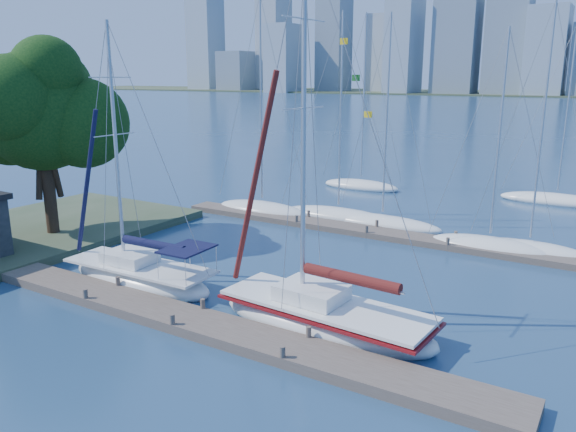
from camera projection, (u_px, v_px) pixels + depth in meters
The scene contains 14 objects.
ground at pixel (189, 325), 22.44m from camera, with size 700.00×700.00×0.00m, color navy.
near_dock at pixel (188, 320), 22.39m from camera, with size 26.00×2.00×0.40m, color brown.
far_dock at pixel (387, 234), 34.61m from camera, with size 30.00×1.80×0.36m, color brown.
shore at pixel (5, 239), 33.48m from camera, with size 12.00×22.00×0.50m, color #38472D.
tree at pixel (41, 108), 32.14m from camera, with size 9.21×8.38×11.86m.
sailboat_navy at pixel (139, 264), 26.65m from camera, with size 8.37×2.99×12.65m.
sailboat_maroon at pixel (325, 302), 21.83m from camera, with size 9.34×3.60×15.28m.
bg_boat_0 at pixel (262, 209), 40.64m from camera, with size 7.56×2.88×15.34m.
bg_boat_1 at pixel (338, 215), 38.99m from camera, with size 8.54×4.46×14.11m.
bg_boat_2 at pixel (382, 222), 37.09m from camera, with size 8.30×5.09×13.81m.
bg_boat_3 at pixel (489, 246), 31.96m from camera, with size 7.17×4.70×12.55m.
bg_boat_4 at pixel (529, 249), 31.39m from camera, with size 6.54×2.19×13.79m.
bg_boat_6 at pixel (361, 185), 49.59m from camera, with size 7.29×3.47×15.14m.
bg_boat_7 at pixel (557, 200), 43.69m from camera, with size 8.70×5.17×13.82m.
Camera 1 is at (14.22, -15.57, 9.69)m, focal length 35.00 mm.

